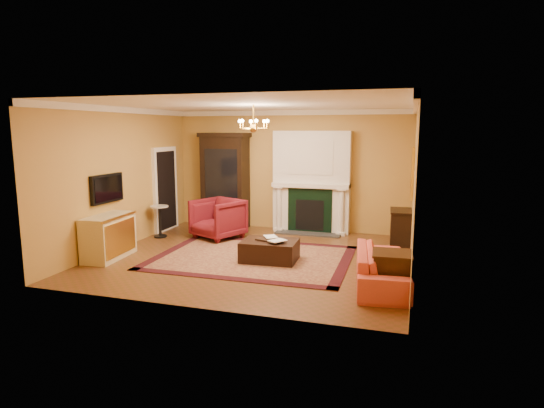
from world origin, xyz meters
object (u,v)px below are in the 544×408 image
at_px(coral_sofa, 382,261).
at_px(leather_ottoman, 270,250).
at_px(pedestal_table, 160,219).
at_px(console_table, 400,230).
at_px(china_cabinet, 225,183).
at_px(commode, 109,237).
at_px(wingback_armchair, 218,217).
at_px(end_table, 391,274).

distance_m(coral_sofa, leather_ottoman, 2.30).
bearing_deg(pedestal_table, coral_sofa, -19.80).
bearing_deg(console_table, china_cabinet, 164.65).
height_order(console_table, leather_ottoman, console_table).
distance_m(commode, console_table, 6.02).
bearing_deg(commode, wingback_armchair, 53.42).
height_order(china_cabinet, console_table, china_cabinet).
height_order(wingback_armchair, commode, wingback_armchair).
bearing_deg(china_cabinet, commode, -104.04).
bearing_deg(coral_sofa, console_table, -12.02).
bearing_deg(pedestal_table, end_table, -22.96).
height_order(commode, console_table, commode).
relative_size(china_cabinet, end_table, 3.68).
height_order(wingback_armchair, pedestal_table, wingback_armchair).
bearing_deg(end_table, wingback_armchair, 147.17).
bearing_deg(coral_sofa, china_cabinet, 44.10).
xyz_separation_m(coral_sofa, leather_ottoman, (-2.16, 0.76, -0.18)).
distance_m(pedestal_table, end_table, 5.88).
bearing_deg(pedestal_table, wingback_armchair, 13.70).
bearing_deg(wingback_armchair, commode, -97.72).
bearing_deg(coral_sofa, commode, 83.07).
relative_size(china_cabinet, pedestal_table, 3.09).
xyz_separation_m(commode, end_table, (5.45, -0.43, -0.12)).
distance_m(wingback_armchair, commode, 2.59).
xyz_separation_m(pedestal_table, console_table, (5.47, 0.58, -0.03)).
bearing_deg(leather_ottoman, commode, -169.55).
distance_m(wingback_armchair, coral_sofa, 4.48).
xyz_separation_m(coral_sofa, console_table, (0.23, 2.46, 0.01)).
relative_size(end_table, console_table, 0.78).
height_order(commode, end_table, commode).
relative_size(wingback_armchair, end_table, 1.61).
bearing_deg(console_table, pedestal_table, -176.89).
bearing_deg(china_cabinet, pedestal_table, -120.11).
bearing_deg(wingback_armchair, china_cabinet, 129.31).
bearing_deg(wingback_armchair, pedestal_table, -141.62).
bearing_deg(pedestal_table, console_table, 6.03).
distance_m(end_table, console_table, 2.87).
bearing_deg(console_table, coral_sofa, -98.32).
height_order(china_cabinet, pedestal_table, china_cabinet).
xyz_separation_m(china_cabinet, end_table, (4.38, -3.85, -0.85)).
distance_m(commode, coral_sofa, 5.28).
bearing_deg(china_cabinet, end_table, -37.98).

